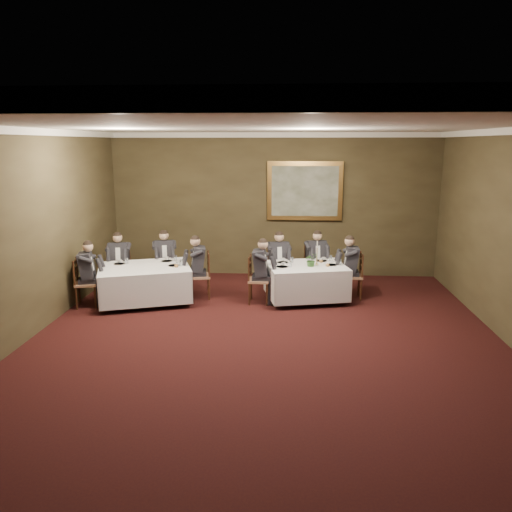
# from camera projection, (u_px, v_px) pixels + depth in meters

# --- Properties ---
(ground) EXTENTS (10.00, 10.00, 0.00)m
(ground) POSITION_uv_depth(u_px,v_px,m) (263.00, 355.00, 7.81)
(ground) COLOR black
(ground) RESTS_ON ground
(ceiling) EXTENTS (8.00, 10.00, 0.10)m
(ceiling) POSITION_uv_depth(u_px,v_px,m) (264.00, 125.00, 7.04)
(ceiling) COLOR silver
(ceiling) RESTS_ON back_wall
(back_wall) EXTENTS (8.00, 0.10, 3.50)m
(back_wall) POSITION_uv_depth(u_px,v_px,m) (274.00, 205.00, 12.29)
(back_wall) COLOR #342C1A
(back_wall) RESTS_ON ground
(front_wall) EXTENTS (8.00, 0.10, 3.50)m
(front_wall) POSITION_uv_depth(u_px,v_px,m) (216.00, 442.00, 2.56)
(front_wall) COLOR #342C1A
(front_wall) RESTS_ON ground
(left_wall) EXTENTS (0.10, 10.00, 3.50)m
(left_wall) POSITION_uv_depth(u_px,v_px,m) (5.00, 243.00, 7.68)
(left_wall) COLOR #342C1A
(left_wall) RESTS_ON ground
(crown_molding) EXTENTS (8.00, 10.00, 0.12)m
(crown_molding) POSITION_uv_depth(u_px,v_px,m) (264.00, 129.00, 7.05)
(crown_molding) COLOR white
(crown_molding) RESTS_ON back_wall
(table_main) EXTENTS (1.85, 1.56, 0.67)m
(table_main) POSITION_uv_depth(u_px,v_px,m) (306.00, 280.00, 10.47)
(table_main) COLOR black
(table_main) RESTS_ON ground
(table_second) EXTENTS (2.19, 1.91, 0.67)m
(table_second) POSITION_uv_depth(u_px,v_px,m) (145.00, 281.00, 10.35)
(table_second) COLOR black
(table_second) RESTS_ON ground
(chair_main_backleft) EXTENTS (0.52, 0.51, 1.00)m
(chair_main_backleft) POSITION_uv_depth(u_px,v_px,m) (278.00, 278.00, 11.23)
(chair_main_backleft) COLOR #9A6D4E
(chair_main_backleft) RESTS_ON ground
(diner_main_backleft) EXTENTS (0.50, 0.56, 1.35)m
(diner_main_backleft) POSITION_uv_depth(u_px,v_px,m) (278.00, 268.00, 11.17)
(diner_main_backleft) COLOR black
(diner_main_backleft) RESTS_ON chair_main_backleft
(chair_main_backright) EXTENTS (0.54, 0.53, 1.00)m
(chair_main_backright) POSITION_uv_depth(u_px,v_px,m) (315.00, 276.00, 11.37)
(chair_main_backright) COLOR #9A6D4E
(chair_main_backright) RESTS_ON ground
(diner_main_backright) EXTENTS (0.52, 0.57, 1.35)m
(diner_main_backright) POSITION_uv_depth(u_px,v_px,m) (315.00, 267.00, 11.30)
(diner_main_backright) COLOR black
(diner_main_backright) RESTS_ON chair_main_backright
(chair_main_endleft) EXTENTS (0.43, 0.45, 1.00)m
(chair_main_endleft) POSITION_uv_depth(u_px,v_px,m) (258.00, 289.00, 10.35)
(chair_main_endleft) COLOR #9A6D4E
(chair_main_endleft) RESTS_ON ground
(diner_main_endleft) EXTENTS (0.49, 0.43, 1.35)m
(diner_main_endleft) POSITION_uv_depth(u_px,v_px,m) (259.00, 279.00, 10.30)
(diner_main_endleft) COLOR black
(diner_main_endleft) RESTS_ON chair_main_endleft
(chair_main_endright) EXTENTS (0.43, 0.45, 1.00)m
(chair_main_endright) POSITION_uv_depth(u_px,v_px,m) (352.00, 285.00, 10.66)
(chair_main_endright) COLOR #9A6D4E
(chair_main_endright) RESTS_ON ground
(diner_main_endright) EXTENTS (0.49, 0.43, 1.35)m
(diner_main_endright) POSITION_uv_depth(u_px,v_px,m) (352.00, 275.00, 10.61)
(diner_main_endright) COLOR black
(diner_main_endright) RESTS_ON chair_main_endright
(chair_sec_backleft) EXTENTS (0.49, 0.47, 1.00)m
(chair_sec_backleft) POSITION_uv_depth(u_px,v_px,m) (121.00, 279.00, 11.16)
(chair_sec_backleft) COLOR #9A6D4E
(chair_sec_backleft) RESTS_ON ground
(diner_sec_backleft) EXTENTS (0.46, 0.53, 1.35)m
(diner_sec_backleft) POSITION_uv_depth(u_px,v_px,m) (120.00, 269.00, 11.10)
(diner_sec_backleft) COLOR black
(diner_sec_backleft) RESTS_ON chair_sec_backleft
(chair_sec_backright) EXTENTS (0.53, 0.52, 1.00)m
(chair_sec_backright) POSITION_uv_depth(u_px,v_px,m) (166.00, 276.00, 11.40)
(chair_sec_backright) COLOR #9A6D4E
(chair_sec_backright) RESTS_ON ground
(diner_sec_backright) EXTENTS (0.51, 0.57, 1.35)m
(diner_sec_backright) POSITION_uv_depth(u_px,v_px,m) (165.00, 266.00, 11.34)
(diner_sec_backright) COLOR black
(diner_sec_backright) RESTS_ON chair_sec_backright
(chair_sec_endright) EXTENTS (0.50, 0.52, 1.00)m
(chair_sec_endright) POSITION_uv_depth(u_px,v_px,m) (201.00, 285.00, 10.68)
(chair_sec_endright) COLOR #9A6D4E
(chair_sec_endright) RESTS_ON ground
(diner_sec_endright) EXTENTS (0.55, 0.49, 1.35)m
(diner_sec_endright) POSITION_uv_depth(u_px,v_px,m) (200.00, 275.00, 10.62)
(diner_sec_endright) COLOR black
(diner_sec_endright) RESTS_ON chair_sec_endright
(chair_sec_endleft) EXTENTS (0.51, 0.53, 1.00)m
(chair_sec_endleft) POSITION_uv_depth(u_px,v_px,m) (87.00, 293.00, 10.10)
(chair_sec_endleft) COLOR #9A6D4E
(chair_sec_endleft) RESTS_ON ground
(diner_sec_endleft) EXTENTS (0.56, 0.51, 1.35)m
(diner_sec_endleft) POSITION_uv_depth(u_px,v_px,m) (86.00, 282.00, 10.05)
(diner_sec_endleft) COLOR black
(diner_sec_endleft) RESTS_ON chair_sec_endleft
(centerpiece) EXTENTS (0.33, 0.31, 0.29)m
(centerpiece) POSITION_uv_depth(u_px,v_px,m) (311.00, 259.00, 10.27)
(centerpiece) COLOR #2D5926
(centerpiece) RESTS_ON table_main
(candlestick) EXTENTS (0.07, 0.07, 0.51)m
(candlestick) POSITION_uv_depth(u_px,v_px,m) (317.00, 256.00, 10.43)
(candlestick) COLOR gold
(candlestick) RESTS_ON table_main
(place_setting_table_main) EXTENTS (0.33, 0.31, 0.14)m
(place_setting_table_main) POSITION_uv_depth(u_px,v_px,m) (285.00, 261.00, 10.67)
(place_setting_table_main) COLOR white
(place_setting_table_main) RESTS_ON table_main
(place_setting_table_second) EXTENTS (0.33, 0.31, 0.14)m
(place_setting_table_second) POSITION_uv_depth(u_px,v_px,m) (122.00, 262.00, 10.54)
(place_setting_table_second) COLOR white
(place_setting_table_second) RESTS_ON table_second
(painting) EXTENTS (1.82, 0.09, 1.42)m
(painting) POSITION_uv_depth(u_px,v_px,m) (305.00, 191.00, 12.10)
(painting) COLOR tan
(painting) RESTS_ON back_wall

